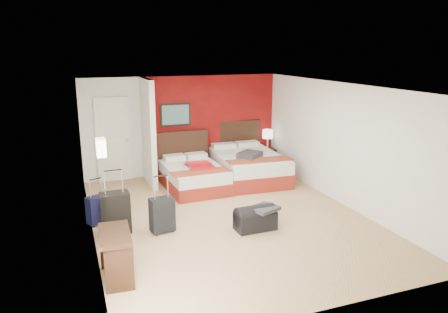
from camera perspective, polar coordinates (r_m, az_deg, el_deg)
name	(u,v)px	position (r m, az deg, el deg)	size (l,w,h in m)	color
ground	(228,217)	(8.38, 0.57, -8.04)	(6.50, 6.50, 0.00)	tan
room_walls	(140,144)	(8.98, -11.10, 1.62)	(5.02, 6.52, 2.50)	silver
red_accent_panel	(211,124)	(11.22, -1.74, 4.34)	(3.50, 0.04, 2.50)	maroon
partition_wall	(149,133)	(10.19, -9.98, 3.13)	(0.12, 1.20, 2.50)	silver
entry_door	(113,140)	(10.71, -14.46, 2.19)	(0.82, 0.06, 2.05)	silver
bed_left	(194,177)	(9.97, -4.03, -2.77)	(1.25, 1.78, 0.54)	silver
bed_right	(248,167)	(10.61, 3.24, -1.40)	(1.50, 2.15, 0.64)	silver
red_suitcase_open	(199,165)	(9.82, -3.34, -1.13)	(0.52, 0.71, 0.09)	#B10F15
jacket_bundle	(250,155)	(10.20, 3.43, 0.22)	(0.55, 0.44, 0.13)	#37363B
nightstand	(267,158)	(11.71, 5.74, -0.20)	(0.39, 0.39, 0.54)	black
table_lamp	(268,139)	(11.59, 5.81, 2.31)	(0.28, 0.28, 0.51)	white
suitcase_black	(116,214)	(7.76, -14.18, -7.46)	(0.49, 0.30, 0.73)	black
suitcase_charcoal	(162,216)	(7.70, -8.21, -7.83)	(0.41, 0.25, 0.61)	black
suitcase_navy	(98,211)	(8.30, -16.42, -6.97)	(0.37, 0.22, 0.51)	black
duffel_bag	(255,220)	(7.80, 4.17, -8.36)	(0.72, 0.38, 0.37)	black
jacket_draped	(264,208)	(7.74, 5.37, -6.87)	(0.47, 0.39, 0.06)	#343539
desk	(116,256)	(6.34, -14.13, -12.67)	(0.42, 0.85, 0.70)	black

